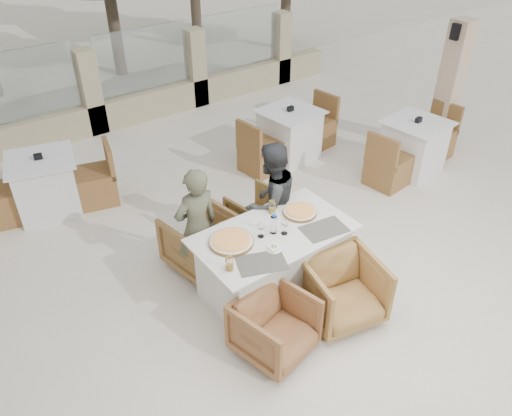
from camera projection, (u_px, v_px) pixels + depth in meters
ground at (269, 290)px, 5.38m from camera, size 80.00×80.00×0.00m
perimeter_wall_far at (89, 86)px, 8.09m from camera, size 10.00×0.34×1.60m
lantern_pillar at (450, 87)px, 7.52m from camera, size 0.34×0.34×2.00m
dining_table at (273, 262)px, 5.16m from camera, size 1.60×0.90×0.77m
placemat_near_left at (262, 263)px, 4.56m from camera, size 0.53×0.44×0.00m
placemat_near_right at (324, 229)px, 4.98m from camera, size 0.49×0.37×0.00m
pizza_left at (231, 241)px, 4.79m from camera, size 0.45×0.45×0.06m
pizza_right at (300, 212)px, 5.20m from camera, size 0.38×0.38×0.05m
water_bottle at (274, 223)px, 4.88m from camera, size 0.07×0.07×0.23m
wine_glass_centre at (261, 229)px, 4.84m from camera, size 0.08×0.08×0.18m
wine_glass_near at (285, 226)px, 4.88m from camera, size 0.10×0.10×0.18m
beer_glass_left at (229, 263)px, 4.46m from camera, size 0.09×0.09×0.14m
beer_glass_right at (272, 207)px, 5.18m from camera, size 0.08×0.08×0.14m
olive_dish at (274, 247)px, 4.72m from camera, size 0.14×0.14×0.04m
armchair_far_left at (202, 241)px, 5.54m from camera, size 0.81×0.83×0.66m
armchair_far_right at (257, 214)px, 6.05m from camera, size 0.69×0.70×0.56m
armchair_near_left at (275, 326)px, 4.55m from camera, size 0.78×0.79×0.61m
armchair_near_right at (342, 290)px, 4.90m from camera, size 0.86×0.87×0.66m
diner_left at (197, 227)px, 5.16m from camera, size 0.50×0.33×1.37m
diner_right at (271, 202)px, 5.50m from camera, size 0.75×0.62×1.41m
bg_table_a at (46, 185)px, 6.39m from camera, size 1.79×1.19×0.77m
bg_table_b at (289, 135)px, 7.59m from camera, size 1.72×1.00×0.77m
bg_table_c at (413, 146)px, 7.27m from camera, size 1.72×1.00×0.77m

